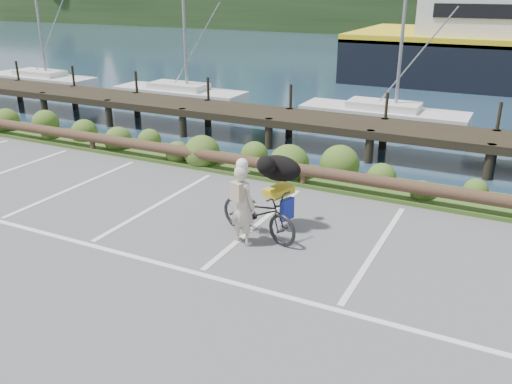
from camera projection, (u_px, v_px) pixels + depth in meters
ground at (210, 264)px, 10.01m from camera, size 72.00×72.00×0.00m
harbor_backdrop at (505, 21)px, 75.37m from camera, size 170.00×160.00×30.00m
vegetation_strip at (313, 177)px, 14.42m from camera, size 34.00×1.60×0.10m
log_rail at (303, 187)px, 13.85m from camera, size 32.00×0.30×0.60m
bicycle at (258, 212)px, 10.97m from camera, size 2.08×1.21×1.03m
cyclist at (242, 205)px, 10.55m from camera, size 0.68×0.54×1.63m
dog at (279, 168)px, 11.12m from camera, size 0.71×1.04×0.55m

